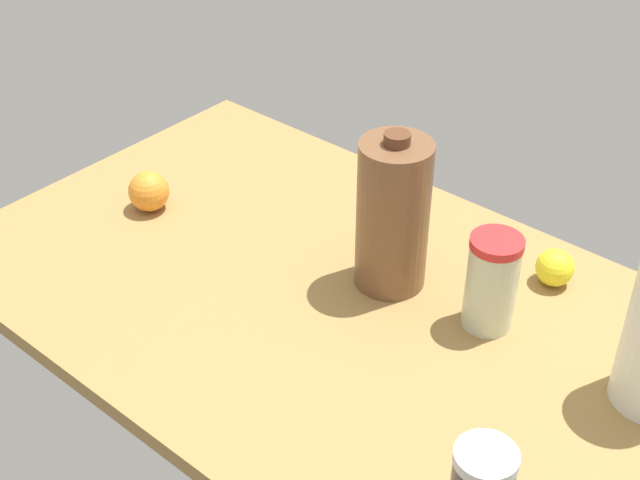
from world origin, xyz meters
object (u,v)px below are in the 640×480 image
at_px(lemon_by_jug, 555,267).
at_px(orange_far_back, 149,191).
at_px(chocolate_milk_jug, 393,215).
at_px(tumbler_cup, 492,282).

height_order(lemon_by_jug, orange_far_back, orange_far_back).
xyz_separation_m(chocolate_milk_jug, lemon_by_jug, (0.21, 0.17, -0.10)).
relative_size(tumbler_cup, orange_far_back, 2.14).
distance_m(tumbler_cup, orange_far_back, 0.65).
distance_m(chocolate_milk_jug, orange_far_back, 0.48).
xyz_separation_m(chocolate_milk_jug, orange_far_back, (-0.46, -0.11, -0.09)).
relative_size(chocolate_milk_jug, lemon_by_jug, 4.37).
bearing_deg(chocolate_milk_jug, orange_far_back, -166.12).
distance_m(lemon_by_jug, orange_far_back, 0.72).
bearing_deg(orange_far_back, chocolate_milk_jug, 13.88).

